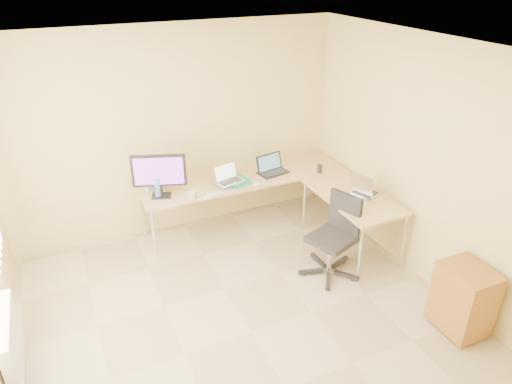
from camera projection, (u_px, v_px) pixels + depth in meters
name	position (u px, v px, depth m)	size (l,w,h in m)	color
floor	(252.00, 333.00, 4.45)	(4.50, 4.50, 0.00)	#C0B088
ceiling	(250.00, 58.00, 3.25)	(4.50, 4.50, 0.00)	white
wall_back	(177.00, 133.00, 5.67)	(4.50, 4.50, 0.00)	#E9D780
wall_right	(441.00, 173.00, 4.63)	(4.50, 4.50, 0.00)	#E9D780
desk_main	(244.00, 202.00, 6.04)	(2.65, 0.70, 0.73)	tan
desk_return	(350.00, 221.00, 5.60)	(0.70, 1.30, 0.73)	tan
monitor	(159.00, 176.00, 5.28)	(0.62, 0.20, 0.53)	black
book_stack	(235.00, 180.00, 5.73)	(0.25, 0.34, 0.06)	#188C6E
laptop_center	(229.00, 174.00, 5.56)	(0.33, 0.25, 0.21)	white
laptop_black	(273.00, 165.00, 5.92)	(0.38, 0.28, 0.24)	black
keyboard	(217.00, 193.00, 5.45)	(0.41, 0.12, 0.02)	silver
mouse	(258.00, 184.00, 5.65)	(0.11, 0.07, 0.04)	silver
mug	(192.00, 195.00, 5.32)	(0.10, 0.10, 0.10)	silver
cd_stack	(201.00, 196.00, 5.38)	(0.12, 0.12, 0.03)	white
water_bottle	(158.00, 188.00, 5.34)	(0.07, 0.07, 0.24)	#4A77BE
papers	(155.00, 191.00, 5.52)	(0.19, 0.27, 0.01)	beige
white_box	(153.00, 184.00, 5.60)	(0.25, 0.18, 0.09)	silver
desk_fan	(165.00, 173.00, 5.61)	(0.25, 0.25, 0.31)	white
black_cup	(320.00, 169.00, 5.96)	(0.06, 0.06, 0.11)	black
laptop_return	(366.00, 184.00, 5.40)	(0.29, 0.37, 0.24)	silver
office_chair	(332.00, 236.00, 5.06)	(0.57, 0.57, 0.95)	black
cabinet	(463.00, 299.00, 4.34)	(0.39, 0.49, 0.67)	#9C512D
radiator	(12.00, 344.00, 3.86)	(0.09, 0.80, 0.55)	white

